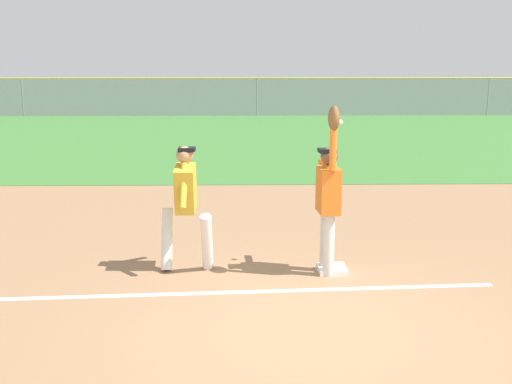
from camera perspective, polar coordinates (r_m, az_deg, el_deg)
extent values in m
plane|color=#936D4C|center=(6.86, 4.96, -12.40)|extent=(79.30, 79.30, 0.00)
cube|color=#3D7533|center=(23.21, 0.59, 5.08)|extent=(47.77, 18.03, 0.01)
cube|color=white|center=(8.15, -21.44, -9.13)|extent=(11.98, 0.84, 0.01)
cube|color=white|center=(8.57, 7.01, -7.06)|extent=(0.39, 0.39, 0.08)
cylinder|color=silver|center=(8.50, 6.42, -4.49)|extent=(0.16, 0.16, 0.85)
cylinder|color=silver|center=(8.31, 6.70, -4.88)|extent=(0.16, 0.16, 0.85)
cube|color=orange|center=(8.23, 6.68, 0.16)|extent=(0.29, 0.46, 0.60)
sphere|color=brown|center=(8.15, 6.76, 3.29)|extent=(0.25, 0.25, 0.23)
cube|color=black|center=(8.13, 6.55, 3.81)|extent=(0.23, 0.22, 0.05)
cylinder|color=orange|center=(7.91, 7.12, 4.16)|extent=(0.10, 0.10, 0.62)
cylinder|color=orange|center=(8.38, 6.42, 2.48)|extent=(0.14, 0.62, 0.09)
ellipsoid|color=brown|center=(7.87, 7.18, 6.75)|extent=(0.16, 0.29, 0.32)
cylinder|color=white|center=(8.41, -4.55, -4.63)|extent=(0.16, 0.43, 0.85)
cylinder|color=white|center=(8.62, -8.19, -4.29)|extent=(0.16, 0.43, 0.85)
cube|color=gold|center=(8.34, -6.51, 0.32)|extent=(0.27, 0.53, 0.66)
sphere|color=tan|center=(8.26, -6.58, 3.41)|extent=(0.23, 0.23, 0.23)
cube|color=black|center=(8.24, -6.38, 3.93)|extent=(0.22, 0.20, 0.05)
cylinder|color=gold|center=(8.53, -6.36, 1.17)|extent=(0.10, 0.40, 0.58)
cylinder|color=gold|center=(8.11, -6.69, 0.58)|extent=(0.10, 0.40, 0.58)
sphere|color=white|center=(8.36, 7.74, 6.37)|extent=(0.07, 0.07, 0.07)
cube|color=#93999E|center=(32.10, 0.10, 8.71)|extent=(47.77, 0.06, 1.88)
cylinder|color=yellow|center=(32.06, 0.10, 10.44)|extent=(47.77, 0.06, 0.06)
cylinder|color=gray|center=(34.00, -20.67, 8.13)|extent=(0.08, 0.08, 1.88)
cylinder|color=gray|center=(32.10, 0.10, 8.71)|extent=(0.08, 0.08, 1.88)
cylinder|color=gray|center=(34.50, 20.57, 8.18)|extent=(0.08, 0.08, 1.88)
cube|color=#B7B7BC|center=(36.78, -16.28, 8.09)|extent=(4.55, 2.28, 0.55)
cube|color=#2D333D|center=(36.75, -16.32, 8.83)|extent=(2.34, 1.93, 0.40)
cylinder|color=black|center=(37.23, -13.64, 7.85)|extent=(0.62, 0.27, 0.60)
cylinder|color=black|center=(35.42, -14.56, 7.61)|extent=(0.62, 0.27, 0.60)
cylinder|color=black|center=(38.19, -17.83, 7.71)|extent=(0.62, 0.27, 0.60)
cylinder|color=black|center=(36.44, -18.93, 7.46)|extent=(0.62, 0.27, 0.60)
cube|color=#23389E|center=(35.66, -7.06, 8.37)|extent=(4.42, 1.94, 0.55)
cube|color=#2D333D|center=(35.63, -7.08, 9.13)|extent=(2.22, 1.77, 0.40)
cylinder|color=black|center=(36.52, -4.62, 8.07)|extent=(0.60, 0.23, 0.60)
cylinder|color=black|center=(34.62, -4.78, 7.85)|extent=(0.60, 0.23, 0.60)
cylinder|color=black|center=(36.78, -9.19, 7.99)|extent=(0.60, 0.23, 0.60)
cylinder|color=black|center=(34.90, -9.59, 7.76)|extent=(0.60, 0.23, 0.60)
cube|color=white|center=(35.68, 2.74, 8.45)|extent=(4.58, 2.37, 0.55)
cube|color=#2D333D|center=(35.65, 2.75, 9.21)|extent=(2.38, 1.98, 0.40)
cylinder|color=black|center=(36.90, 4.72, 8.11)|extent=(0.62, 0.28, 0.60)
cylinder|color=black|center=(35.05, 5.37, 7.89)|extent=(0.62, 0.28, 0.60)
cylinder|color=black|center=(36.41, 0.20, 8.10)|extent=(0.62, 0.28, 0.60)
cylinder|color=black|center=(34.53, 0.63, 7.88)|extent=(0.62, 0.28, 0.60)
cube|color=#1E6B33|center=(36.45, 11.49, 8.30)|extent=(4.52, 2.20, 0.55)
cube|color=#2D333D|center=(36.43, 11.52, 9.04)|extent=(2.32, 1.90, 0.40)
cylinder|color=black|center=(37.81, 13.19, 7.93)|extent=(0.61, 0.26, 0.60)
cylinder|color=black|center=(36.01, 14.14, 7.69)|extent=(0.61, 0.26, 0.60)
cylinder|color=black|center=(37.00, 8.88, 8.02)|extent=(0.61, 0.26, 0.60)
cylinder|color=black|center=(35.17, 9.63, 7.79)|extent=(0.61, 0.26, 0.60)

